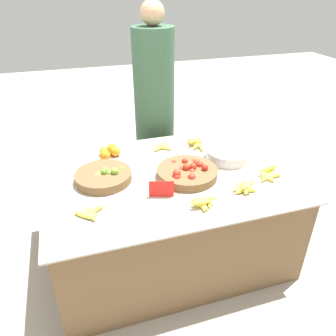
# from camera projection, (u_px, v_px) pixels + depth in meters

# --- Properties ---
(ground_plane) EXTENTS (12.00, 12.00, 0.00)m
(ground_plane) POSITION_uv_depth(u_px,v_px,m) (168.00, 247.00, 2.48)
(ground_plane) COLOR #ADA599
(market_table) EXTENTS (1.59, 1.15, 0.65)m
(market_table) POSITION_uv_depth(u_px,v_px,m) (168.00, 213.00, 2.32)
(market_table) COLOR brown
(market_table) RESTS_ON ground_plane
(lime_bowl) EXTENTS (0.36, 0.36, 0.10)m
(lime_bowl) POSITION_uv_depth(u_px,v_px,m) (103.00, 176.00, 2.08)
(lime_bowl) COLOR brown
(lime_bowl) RESTS_ON market_table
(tomato_basket) EXTENTS (0.39, 0.39, 0.10)m
(tomato_basket) POSITION_uv_depth(u_px,v_px,m) (187.00, 172.00, 2.12)
(tomato_basket) COLOR brown
(tomato_basket) RESTS_ON market_table
(orange_pile) EXTENTS (0.16, 0.16, 0.08)m
(orange_pile) POSITION_uv_depth(u_px,v_px,m) (110.00, 152.00, 2.36)
(orange_pile) COLOR orange
(orange_pile) RESTS_ON market_table
(metal_bowl) EXTENTS (0.32, 0.32, 0.07)m
(metal_bowl) POSITION_uv_depth(u_px,v_px,m) (228.00, 154.00, 2.33)
(metal_bowl) COLOR silver
(metal_bowl) RESTS_ON market_table
(price_sign) EXTENTS (0.14, 0.05, 0.11)m
(price_sign) POSITION_uv_depth(u_px,v_px,m) (161.00, 189.00, 1.91)
(price_sign) COLOR red
(price_sign) RESTS_ON market_table
(banana_bunch_middle_right) EXTENTS (0.15, 0.15, 0.03)m
(banana_bunch_middle_right) POSITION_uv_depth(u_px,v_px,m) (162.00, 146.00, 2.48)
(banana_bunch_middle_right) COLOR #EFDB4C
(banana_bunch_middle_right) RESTS_ON market_table
(banana_bunch_front_center) EXTENTS (0.18, 0.14, 0.03)m
(banana_bunch_front_center) POSITION_uv_depth(u_px,v_px,m) (90.00, 213.00, 1.78)
(banana_bunch_front_center) COLOR #EFDB4C
(banana_bunch_front_center) RESTS_ON market_table
(banana_bunch_middle_left) EXTENTS (0.17, 0.15, 0.06)m
(banana_bunch_middle_left) POSITION_uv_depth(u_px,v_px,m) (204.00, 202.00, 1.85)
(banana_bunch_middle_left) COLOR #EFDB4C
(banana_bunch_middle_left) RESTS_ON market_table
(banana_bunch_front_left) EXTENTS (0.19, 0.15, 0.06)m
(banana_bunch_front_left) POSITION_uv_depth(u_px,v_px,m) (269.00, 173.00, 2.13)
(banana_bunch_front_left) COLOR #EFDB4C
(banana_bunch_front_left) RESTS_ON market_table
(banana_bunch_back_center) EXTENTS (0.17, 0.15, 0.05)m
(banana_bunch_back_center) POSITION_uv_depth(u_px,v_px,m) (245.00, 187.00, 1.99)
(banana_bunch_back_center) COLOR #EFDB4C
(banana_bunch_back_center) RESTS_ON market_table
(banana_bunch_front_right) EXTENTS (0.14, 0.21, 0.06)m
(banana_bunch_front_right) POSITION_uv_depth(u_px,v_px,m) (197.00, 143.00, 2.51)
(banana_bunch_front_right) COLOR #EFDB4C
(banana_bunch_front_right) RESTS_ON market_table
(vendor_person) EXTENTS (0.34, 0.34, 1.64)m
(vendor_person) POSITION_uv_depth(u_px,v_px,m) (154.00, 112.00, 2.87)
(vendor_person) COLOR #385B42
(vendor_person) RESTS_ON ground_plane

